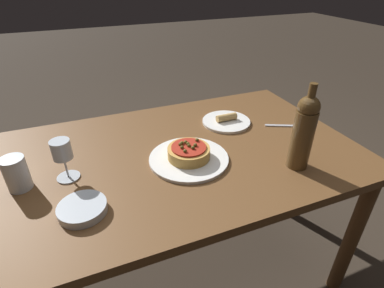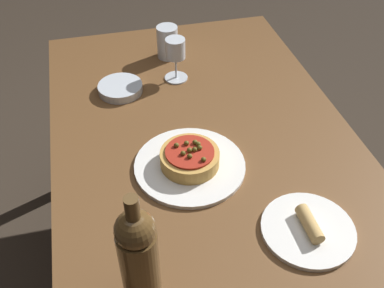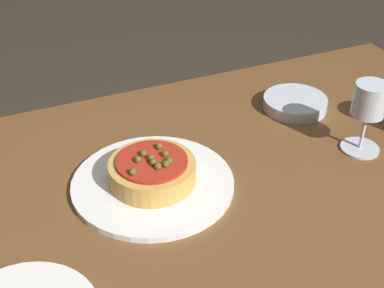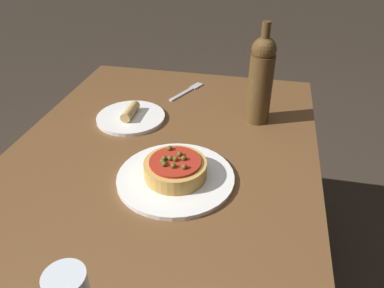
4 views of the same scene
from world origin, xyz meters
The scene contains 5 objects.
dining_table centered at (0.00, 0.00, 0.63)m, with size 1.49×0.87×0.71m.
dinner_plate centered at (-0.05, 0.07, 0.72)m, with size 0.30×0.30×0.01m.
pizza centered at (-0.05, 0.07, 0.75)m, with size 0.16×0.16×0.06m.
wine_glass centered at (0.37, 0.02, 0.81)m, with size 0.08×0.08×0.15m.
side_bowl centered at (0.34, 0.21, 0.72)m, with size 0.14×0.14×0.03m.
Camera 3 is at (-0.30, -0.67, 1.33)m, focal length 50.00 mm.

